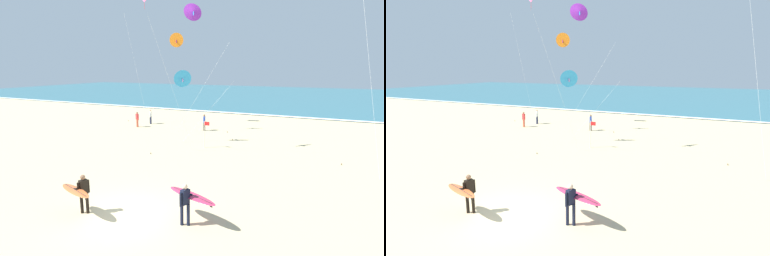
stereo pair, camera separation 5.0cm
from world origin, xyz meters
TOP-DOWN VIEW (x-y plane):
  - ground_plane at (0.00, 0.00)m, footprint 160.00×160.00m
  - ocean_water at (0.00, 59.38)m, footprint 160.00×60.00m
  - shoreline_foam at (0.00, 29.68)m, footprint 160.00×0.92m
  - surfer_lead at (2.82, 0.58)m, footprint 2.51×1.36m
  - surfer_trailing at (-1.59, -0.68)m, footprint 2.09×1.16m
  - kite_delta_amber_far at (-6.10, 16.25)m, footprint 5.28×1.76m
  - kite_delta_violet_high at (-1.69, 10.39)m, footprint 2.99×2.73m
  - kite_delta_cobalt_low at (-3.53, 12.41)m, footprint 4.22×3.10m
  - bystander_white_top at (-10.58, 18.37)m, footprint 0.27×0.48m
  - bystander_red_top at (-10.83, 16.27)m, footprint 0.48×0.28m
  - bystander_blue_top at (-3.87, 17.58)m, footprint 0.26×0.48m
  - lifeguard_flag at (-1.23, 11.60)m, footprint 0.44×0.05m

SIDE VIEW (x-z plane):
  - ground_plane at x=0.00m, z-range 0.00..0.00m
  - ocean_water at x=0.00m, z-range 0.00..0.08m
  - shoreline_foam at x=0.00m, z-range 0.08..0.09m
  - bystander_white_top at x=-10.58m, z-range 0.02..1.61m
  - bystander_red_top at x=-10.83m, z-range 0.02..1.61m
  - bystander_blue_top at x=-3.87m, z-range 0.02..1.61m
  - surfer_trailing at x=-1.59m, z-range 0.19..1.89m
  - surfer_lead at x=2.82m, z-range 0.20..1.90m
  - lifeguard_flag at x=-1.23m, z-range 0.22..2.32m
  - kite_delta_cobalt_low at x=-3.53m, z-range 2.25..8.15m
  - kite_delta_amber_far at x=-6.10m, z-range 3.91..13.08m
  - kite_delta_violet_high at x=-1.69m, z-range 4.54..14.96m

